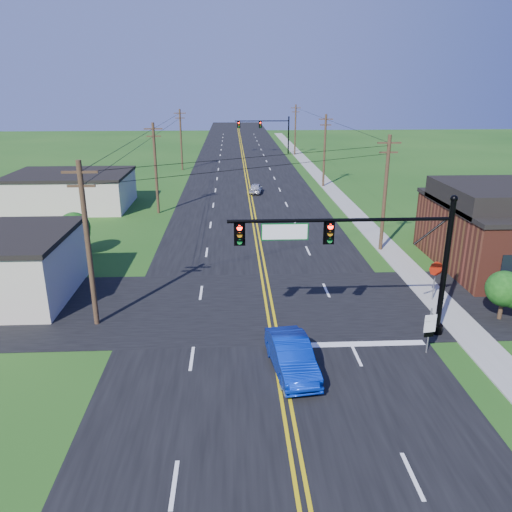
{
  "coord_description": "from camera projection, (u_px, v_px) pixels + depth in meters",
  "views": [
    {
      "loc": [
        -1.93,
        -15.19,
        12.57
      ],
      "look_at": [
        -0.71,
        10.0,
        3.83
      ],
      "focal_mm": 35.0,
      "sensor_mm": 36.0,
      "label": 1
    }
  ],
  "objects": [
    {
      "name": "utility_pole_right_c",
      "position": [
        295.0,
        129.0,
        91.05
      ],
      "size": [
        1.8,
        0.28,
        9.0
      ],
      "color": "#39281A",
      "rests_on": "ground"
    },
    {
      "name": "signal_mast_main",
      "position": [
        359.0,
        250.0,
        24.74
      ],
      "size": [
        11.3,
        0.6,
        7.48
      ],
      "color": "black",
      "rests_on": "ground"
    },
    {
      "name": "tree_right_back",
      "position": [
        440.0,
        206.0,
        42.96
      ],
      "size": [
        3.0,
        3.0,
        4.1
      ],
      "color": "#39281A",
      "rests_on": "ground"
    },
    {
      "name": "utility_pole_left_a",
      "position": [
        88.0,
        243.0,
        26.0
      ],
      "size": [
        1.8,
        0.28,
        9.0
      ],
      "color": "#39281A",
      "rests_on": "ground"
    },
    {
      "name": "blue_car",
      "position": [
        292.0,
        357.0,
        22.73
      ],
      "size": [
        2.23,
        4.91,
        1.56
      ],
      "primitive_type": "imported",
      "rotation": [
        0.0,
        0.0,
        0.13
      ],
      "color": "#0729A9",
      "rests_on": "ground"
    },
    {
      "name": "cream_bldg_far",
      "position": [
        71.0,
        190.0,
        52.92
      ],
      "size": [
        12.2,
        9.2,
        3.7
      ],
      "color": "beige",
      "rests_on": "ground"
    },
    {
      "name": "utility_pole_left_c",
      "position": [
        181.0,
        139.0,
        75.07
      ],
      "size": [
        1.8,
        0.28,
        9.0
      ],
      "color": "#39281A",
      "rests_on": "ground"
    },
    {
      "name": "signal_mast_far",
      "position": [
        265.0,
        129.0,
        92.75
      ],
      "size": [
        10.98,
        0.6,
        7.48
      ],
      "color": "black",
      "rests_on": "ground"
    },
    {
      "name": "ground",
      "position": [
        288.0,
        441.0,
        18.54
      ],
      "size": [
        260.0,
        260.0,
        0.0
      ],
      "primitive_type": "plane",
      "color": "#174413",
      "rests_on": "ground"
    },
    {
      "name": "stop_sign",
      "position": [
        436.0,
        273.0,
        29.87
      ],
      "size": [
        0.91,
        0.17,
        2.56
      ],
      "rotation": [
        0.0,
        0.0,
        0.13
      ],
      "color": "slate",
      "rests_on": "ground"
    },
    {
      "name": "distant_car",
      "position": [
        256.0,
        188.0,
        60.12
      ],
      "size": [
        1.91,
        3.64,
        1.18
      ],
      "primitive_type": "imported",
      "rotation": [
        0.0,
        0.0,
        2.99
      ],
      "color": "silver",
      "rests_on": "ground"
    },
    {
      "name": "utility_pole_right_b",
      "position": [
        325.0,
        149.0,
        62.74
      ],
      "size": [
        1.8,
        0.28,
        9.0
      ],
      "color": "#39281A",
      "rests_on": "ground"
    },
    {
      "name": "tree_left",
      "position": [
        74.0,
        228.0,
        37.95
      ],
      "size": [
        2.4,
        2.4,
        3.37
      ],
      "color": "#39281A",
      "rests_on": "ground"
    },
    {
      "name": "utility_pole_left_b",
      "position": [
        156.0,
        167.0,
        49.59
      ],
      "size": [
        1.8,
        0.28,
        9.0
      ],
      "color": "#39281A",
      "rests_on": "ground"
    },
    {
      "name": "route_sign",
      "position": [
        430.0,
        328.0,
        24.07
      ],
      "size": [
        0.61,
        0.14,
        2.43
      ],
      "rotation": [
        0.0,
        0.0,
        0.15
      ],
      "color": "slate",
      "rests_on": "ground"
    },
    {
      "name": "road_cross",
      "position": [
        266.0,
        305.0,
        29.86
      ],
      "size": [
        70.0,
        10.0,
        0.04
      ],
      "primitive_type": "cube",
      "color": "black",
      "rests_on": "ground"
    },
    {
      "name": "shrub_corner",
      "position": [
        504.0,
        289.0,
        27.5
      ],
      "size": [
        2.0,
        2.0,
        2.86
      ],
      "color": "#39281A",
      "rests_on": "ground"
    },
    {
      "name": "sidewalk",
      "position": [
        341.0,
        200.0,
        56.76
      ],
      "size": [
        2.0,
        160.0,
        0.08
      ],
      "primitive_type": "cube",
      "color": "gray",
      "rests_on": "ground"
    },
    {
      "name": "utility_pole_right_a",
      "position": [
        385.0,
        192.0,
        38.21
      ],
      "size": [
        1.8,
        0.28,
        9.0
      ],
      "color": "#39281A",
      "rests_on": "ground"
    },
    {
      "name": "road_main",
      "position": [
        247.0,
        184.0,
        65.72
      ],
      "size": [
        16.0,
        220.0,
        0.04
      ],
      "primitive_type": "cube",
      "color": "black",
      "rests_on": "ground"
    }
  ]
}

